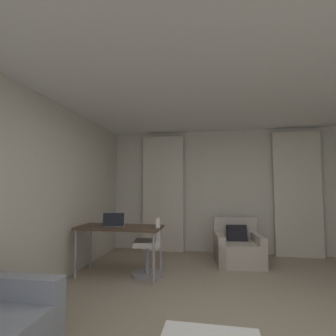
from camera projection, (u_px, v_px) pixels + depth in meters
ground_plane at (244, 330)px, 2.48m from camera, size 12.00×12.00×0.00m
wall_window at (227, 191)px, 5.55m from camera, size 5.12×0.06×2.60m
wall_left at (18, 193)px, 3.03m from camera, size 0.06×6.12×2.60m
ceiling at (238, 66)px, 2.68m from camera, size 5.12×6.12×0.06m
curtain_left_panel at (163, 193)px, 5.67m from camera, size 0.90×0.06×2.50m
curtain_right_panel at (298, 193)px, 5.18m from camera, size 0.90×0.06×2.50m
armchair at (238, 248)px, 4.67m from camera, size 0.88×0.86×0.80m
desk at (120, 231)px, 4.08m from camera, size 1.32×0.58×0.76m
desk_chair at (150, 250)px, 4.05m from camera, size 0.48×0.48×0.88m
laptop at (114, 224)px, 4.04m from camera, size 0.37×0.32×0.22m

